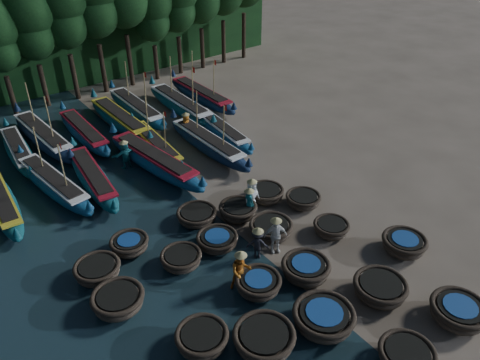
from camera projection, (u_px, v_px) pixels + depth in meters
ground at (232, 229)px, 22.62m from camera, size 120.00×120.00×0.00m
foliage_wall at (48, 23)px, 35.57m from camera, size 40.00×3.00×10.00m
coracle_3 at (406, 356)px, 16.13m from camera, size 2.18×2.18×0.72m
coracle_4 at (458, 312)px, 17.71m from camera, size 2.25×2.25×0.80m
coracle_6 at (264, 339)px, 16.70m from camera, size 2.29×2.29×0.77m
coracle_7 at (324, 318)px, 17.47m from camera, size 2.87×2.87×0.80m
coracle_8 at (380, 288)px, 18.75m from camera, size 2.20×2.20×0.77m
coracle_9 at (404, 244)px, 21.04m from camera, size 2.19×2.19×0.75m
coracle_11 at (202, 339)px, 16.71m from camera, size 1.97×1.97×0.76m
coracle_12 at (258, 284)px, 18.99m from camera, size 2.27×2.27×0.72m
coracle_13 at (306, 269)px, 19.64m from camera, size 2.46×2.46×0.81m
coracle_14 at (331, 228)px, 22.12m from camera, size 1.73×1.73×0.64m
coracle_15 at (118, 300)px, 18.18m from camera, size 2.11×2.11×0.80m
coracle_16 at (181, 259)px, 20.27m from camera, size 2.02×2.02×0.68m
coracle_17 at (217, 240)px, 21.34m from camera, size 2.23×2.23×0.65m
coracle_18 at (271, 228)px, 22.00m from camera, size 2.38×2.38×0.72m
coracle_19 at (303, 199)px, 24.04m from camera, size 2.23×2.23×0.65m
coracle_20 at (98, 270)px, 19.64m from camera, size 1.98×1.98×0.73m
coracle_21 at (130, 244)px, 21.04m from camera, size 1.77×1.77×0.70m
coracle_22 at (197, 215)px, 22.90m from camera, size 2.23×2.23×0.65m
coracle_23 at (238, 210)px, 23.16m from camera, size 2.26×2.26×0.74m
coracle_24 at (266, 193)px, 24.49m from camera, size 2.09×2.09×0.67m
long_boat_2 at (2, 202)px, 23.62m from camera, size 1.69×7.45×1.31m
long_boat_3 at (53, 183)px, 25.02m from camera, size 2.48×8.06×3.45m
long_boat_4 at (93, 177)px, 25.56m from camera, size 2.12×7.82×1.38m
long_boat_5 at (154, 160)px, 26.91m from camera, size 2.69×8.96×1.59m
long_boat_6 at (155, 145)px, 28.60m from camera, size 1.93×7.66×3.26m
long_boat_7 at (208, 143)px, 28.73m from camera, size 1.58×8.46×3.59m
long_boat_8 at (221, 130)px, 30.36m from camera, size 1.95×7.45×1.32m
long_boat_11 at (19, 150)px, 28.11m from camera, size 1.83×7.39×1.30m
long_boat_12 at (43, 136)px, 29.49m from camera, size 2.18×8.80×3.75m
long_boat_13 at (84, 132)px, 30.10m from camera, size 1.46×7.95×1.40m
long_boat_14 at (120, 120)px, 31.48m from camera, size 1.67×8.76×1.54m
long_boat_15 at (136, 108)px, 33.09m from camera, size 1.58×8.53×3.62m
long_boat_16 at (181, 105)px, 33.49m from camera, size 1.65×8.93×3.79m
long_boat_17 at (201, 95)px, 35.09m from camera, size 1.57×8.52×3.62m
fisherman_0 at (252, 195)px, 23.36m from camera, size 0.90×0.60×2.01m
fisherman_1 at (249, 202)px, 22.95m from camera, size 0.52×0.62×1.80m
fisherman_2 at (241, 270)px, 18.90m from camera, size 1.09×0.99×2.01m
fisherman_3 at (258, 243)px, 20.51m from camera, size 1.11×1.09×1.73m
fisherman_4 at (275, 235)px, 20.77m from camera, size 1.13×0.87×1.99m
fisherman_5 at (125, 154)px, 26.96m from camera, size 1.60×0.63×1.89m
fisherman_6 at (186, 124)px, 30.21m from camera, size 0.93×0.93×1.83m
tree_6 at (27, 14)px, 31.22m from camera, size 4.09×4.09×9.65m
tree_10 at (150, 5)px, 36.28m from camera, size 3.68×3.68×8.68m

